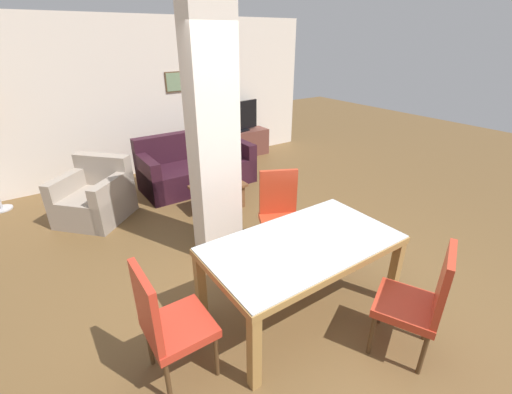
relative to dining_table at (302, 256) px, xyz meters
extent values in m
plane|color=brown|center=(0.00, 0.00, -0.60)|extent=(18.00, 18.00, 0.00)
cube|color=silver|center=(0.00, 4.46, 0.75)|extent=(7.20, 0.06, 2.70)
cube|color=brown|center=(0.76, 4.42, 1.00)|extent=(0.44, 0.02, 0.36)
cube|color=gray|center=(0.76, 4.41, 1.00)|extent=(0.40, 0.01, 0.32)
cube|color=silver|center=(-0.14, 1.32, 0.75)|extent=(0.49, 0.31, 2.70)
cube|color=#A0763E|center=(0.00, -0.45, 0.10)|extent=(1.72, 0.06, 0.06)
cube|color=#A0763E|center=(0.00, 0.45, 0.10)|extent=(1.72, 0.06, 0.06)
cube|color=#A0763E|center=(-0.83, 0.00, 0.10)|extent=(0.06, 0.83, 0.06)
cube|color=#A0763E|center=(0.83, 0.00, 0.10)|extent=(0.06, 0.83, 0.06)
cube|color=silver|center=(0.00, 0.00, 0.14)|extent=(1.70, 0.93, 0.01)
cube|color=#A0763E|center=(-0.81, -0.43, -0.26)|extent=(0.08, 0.08, 0.67)
cube|color=#A0763E|center=(0.81, -0.43, -0.26)|extent=(0.08, 0.08, 0.67)
cube|color=#A0763E|center=(-0.81, 0.43, -0.26)|extent=(0.08, 0.08, 0.67)
cube|color=#A0763E|center=(0.81, 0.43, -0.26)|extent=(0.08, 0.08, 0.67)
cube|color=red|center=(-1.18, 0.00, -0.16)|extent=(0.46, 0.46, 0.07)
cube|color=red|center=(-1.39, 0.00, 0.14)|extent=(0.05, 0.44, 0.53)
cylinder|color=#4E341D|center=(-0.99, 0.19, -0.40)|extent=(0.04, 0.04, 0.40)
cylinder|color=#4E341D|center=(-0.99, -0.19, -0.40)|extent=(0.04, 0.04, 0.40)
cylinder|color=#4E341D|center=(-1.37, 0.19, -0.40)|extent=(0.04, 0.04, 0.40)
cylinder|color=#4E341D|center=(-1.37, -0.19, -0.40)|extent=(0.04, 0.04, 0.40)
cube|color=#BB3823|center=(0.39, -0.81, -0.16)|extent=(0.61, 0.61, 0.07)
cube|color=#BB3823|center=(0.47, -1.00, 0.14)|extent=(0.42, 0.23, 0.53)
cylinder|color=#4E341D|center=(0.13, -0.72, -0.40)|extent=(0.04, 0.04, 0.40)
cylinder|color=#4E341D|center=(0.48, -0.56, -0.40)|extent=(0.04, 0.04, 0.40)
cylinder|color=#4E341D|center=(0.30, -1.06, -0.40)|extent=(0.04, 0.04, 0.40)
cylinder|color=#4E341D|center=(0.64, -0.90, -0.40)|extent=(0.04, 0.04, 0.40)
cube|color=#BA381E|center=(0.39, 0.78, -0.16)|extent=(0.62, 0.62, 0.07)
cube|color=#BA381E|center=(0.48, 0.97, 0.14)|extent=(0.41, 0.24, 0.53)
cylinder|color=#4E341D|center=(0.47, 0.53, -0.40)|extent=(0.04, 0.04, 0.40)
cylinder|color=#4E341D|center=(0.13, 0.70, -0.40)|extent=(0.04, 0.04, 0.40)
cylinder|color=#4E341D|center=(0.64, 0.87, -0.40)|extent=(0.04, 0.04, 0.40)
cylinder|color=#4E341D|center=(0.30, 1.04, -0.40)|extent=(0.04, 0.04, 0.40)
cube|color=#311420|center=(0.52, 3.24, -0.39)|extent=(1.87, 0.87, 0.42)
cube|color=#311420|center=(0.52, 3.59, 0.05)|extent=(1.87, 0.18, 0.47)
cube|color=#311420|center=(1.37, 3.24, -0.26)|extent=(0.16, 0.87, 0.68)
cube|color=#311420|center=(-0.34, 3.24, -0.26)|extent=(0.16, 0.87, 0.68)
cube|color=#A59686|center=(-1.21, 2.98, -0.40)|extent=(1.18, 1.18, 0.40)
cube|color=#A59686|center=(-0.96, 3.21, 0.02)|extent=(0.69, 0.72, 0.45)
cube|color=#A59686|center=(-0.98, 2.74, -0.28)|extent=(0.72, 0.69, 0.65)
cube|color=#A59686|center=(-1.44, 3.23, -0.28)|extent=(0.72, 0.69, 0.65)
cube|color=brown|center=(0.39, 2.28, -0.24)|extent=(0.77, 0.46, 0.04)
cube|color=brown|center=(0.39, 2.28, -0.43)|extent=(0.69, 0.38, 0.34)
cylinder|color=#4C2D14|center=(0.45, 2.23, -0.13)|extent=(0.06, 0.06, 0.17)
cylinder|color=#4C2D14|center=(0.45, 2.23, -0.02)|extent=(0.03, 0.03, 0.06)
cylinder|color=#B7B7BC|center=(0.45, 2.23, 0.02)|extent=(0.03, 0.03, 0.01)
cube|color=brown|center=(1.97, 4.18, -0.33)|extent=(1.23, 0.40, 0.54)
cube|color=black|center=(1.97, 4.18, -0.04)|extent=(0.40, 0.26, 0.03)
cube|color=black|center=(1.97, 4.18, 0.27)|extent=(0.91, 0.21, 0.58)
cylinder|color=#B7B7BC|center=(-2.33, 4.09, -0.59)|extent=(0.28, 0.28, 0.02)
camera|label=1|loc=(-1.77, -1.85, 1.78)|focal=24.00mm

